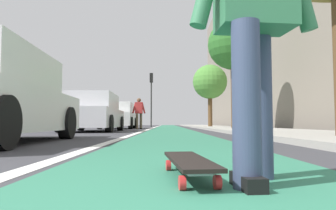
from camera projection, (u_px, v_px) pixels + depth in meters
name	position (u px, v px, depth m)	size (l,w,h in m)	color
ground_plane	(172.00, 132.00, 10.75)	(80.00, 80.00, 0.00)	#38383D
bike_lane_paint	(169.00, 127.00, 24.72)	(56.00, 1.93, 0.00)	#2D7256
lane_stripe_white	(153.00, 128.00, 20.73)	(52.00, 0.16, 0.01)	silver
sidewalk_curb	(222.00, 128.00, 18.74)	(52.00, 3.20, 0.10)	#9E9B93
building_facade	(250.00, 38.00, 23.16)	(40.00, 1.20, 13.77)	gray
skateboard	(189.00, 162.00, 1.73)	(0.86, 0.29, 0.11)	red
skater_person	(254.00, 9.00, 1.64)	(0.48, 0.72, 1.64)	#384260
parked_car_mid	(93.00, 113.00, 11.74)	(4.44, 1.98, 1.47)	silver
parked_car_far	(119.00, 116.00, 17.40)	(4.53, 1.96, 1.49)	silver
traffic_light	(151.00, 90.00, 25.81)	(0.33, 0.28, 4.61)	#2D2D2D
street_tree_mid	(233.00, 45.00, 13.86)	(2.32, 2.32, 5.09)	brown
street_tree_far	(210.00, 82.00, 21.38)	(2.43, 2.43, 4.47)	brown
pedestrian_distant	(139.00, 111.00, 16.60)	(0.48, 0.74, 1.71)	brown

